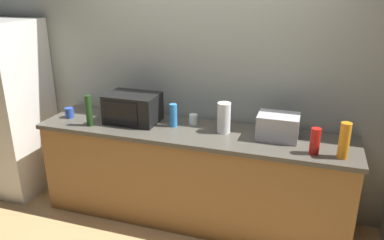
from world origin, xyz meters
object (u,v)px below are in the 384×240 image
at_px(toaster_oven, 278,127).
at_px(bottle_hot_sauce, 315,141).
at_px(refrigerator, 6,108).
at_px(microwave, 133,108).
at_px(bottle_spray_cleaner, 173,115).
at_px(bottle_wine, 89,111).
at_px(mug_blue, 69,113).
at_px(mug_white, 193,119).
at_px(paper_towel_roll, 224,118).
at_px(bottle_dish_soap, 344,141).

height_order(toaster_oven, bottle_hot_sauce, same).
xyz_separation_m(refrigerator, microwave, (1.45, 0.05, 0.13)).
xyz_separation_m(toaster_oven, bottle_spray_cleaner, (-0.93, -0.01, 0.00)).
height_order(bottle_wine, mug_blue, bottle_wine).
relative_size(bottle_wine, mug_blue, 2.93).
height_order(toaster_oven, bottle_wine, bottle_wine).
distance_m(refrigerator, bottle_wine, 1.14).
relative_size(toaster_oven, mug_white, 3.53).
relative_size(bottle_hot_sauce, bottle_spray_cleaner, 0.99).
bearing_deg(microwave, mug_white, 10.70).
distance_m(paper_towel_roll, bottle_wine, 1.22).
xyz_separation_m(bottle_spray_cleaner, mug_white, (0.16, 0.10, -0.06)).
bearing_deg(bottle_dish_soap, mug_white, 165.77).
xyz_separation_m(bottle_wine, bottle_hot_sauce, (1.97, 0.01, -0.04)).
relative_size(refrigerator, bottle_dish_soap, 6.42).
bearing_deg(paper_towel_roll, toaster_oven, 1.23).
bearing_deg(bottle_hot_sauce, mug_white, 163.63).
bearing_deg(bottle_wine, bottle_dish_soap, 0.05).
height_order(bottle_wine, bottle_dish_soap, bottle_wine).
relative_size(toaster_oven, paper_towel_roll, 1.26).
distance_m(bottle_wine, mug_blue, 0.35).
xyz_separation_m(bottle_hot_sauce, bottle_spray_cleaner, (-1.24, 0.21, 0.00)).
distance_m(microwave, toaster_oven, 1.34).
height_order(microwave, toaster_oven, microwave).
bearing_deg(paper_towel_roll, bottle_spray_cleaner, 179.99).
distance_m(bottle_hot_sauce, bottle_dish_soap, 0.21).
height_order(toaster_oven, mug_white, toaster_oven).
relative_size(toaster_oven, bottle_dish_soap, 1.21).
distance_m(refrigerator, bottle_hot_sauce, 3.10).
height_order(refrigerator, bottle_dish_soap, refrigerator).
bearing_deg(microwave, bottle_spray_cleaner, 0.32).
bearing_deg(bottle_spray_cleaner, bottle_dish_soap, -8.76).
height_order(paper_towel_roll, bottle_dish_soap, bottle_dish_soap).
bearing_deg(mug_white, bottle_wine, -159.81).
distance_m(paper_towel_roll, bottle_spray_cleaner, 0.47).
distance_m(bottle_dish_soap, mug_white, 1.33).
bearing_deg(bottle_dish_soap, bottle_wine, -179.95).
height_order(bottle_dish_soap, mug_blue, bottle_dish_soap).
relative_size(paper_towel_roll, mug_white, 2.80).
distance_m(bottle_hot_sauce, mug_white, 1.13).
bearing_deg(microwave, bottle_wine, -146.13).
distance_m(refrigerator, microwave, 1.46).
height_order(paper_towel_roll, bottle_spray_cleaner, paper_towel_roll).
relative_size(paper_towel_roll, bottle_wine, 0.94).
distance_m(refrigerator, bottle_spray_cleaner, 1.86).
distance_m(refrigerator, bottle_dish_soap, 3.30).
xyz_separation_m(bottle_hot_sauce, mug_white, (-1.08, 0.32, -0.06)).
height_order(bottle_spray_cleaner, mug_blue, bottle_spray_cleaner).
relative_size(microwave, toaster_oven, 1.41).
relative_size(refrigerator, paper_towel_roll, 6.67).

